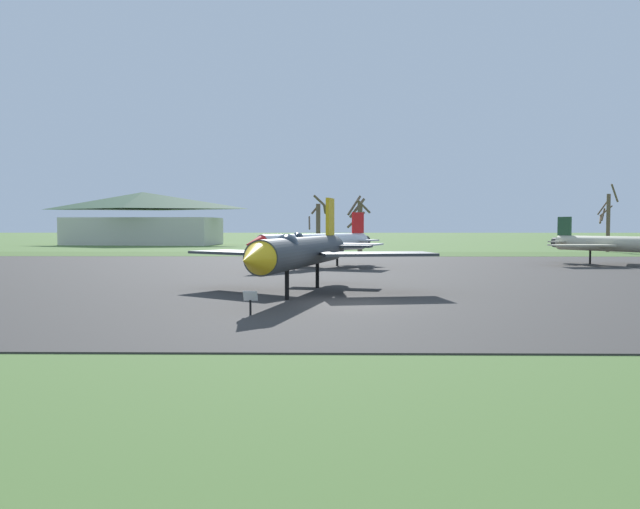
{
  "coord_description": "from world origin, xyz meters",
  "views": [
    {
      "loc": [
        -0.95,
        -26.25,
        3.31
      ],
      "look_at": [
        -1.54,
        13.63,
        1.51
      ],
      "focal_mm": 34.97,
      "sensor_mm": 36.0,
      "label": 1
    }
  ],
  "objects_px": {
    "jet_fighter_front_left": "(301,251)",
    "info_placard_rear_center": "(253,265)",
    "info_placard_front_left": "(250,301)",
    "jet_fighter_rear_left": "(620,244)",
    "visitor_building": "(143,219)",
    "jet_fighter_rear_center": "(314,242)"
  },
  "relations": [
    {
      "from": "info_placard_front_left",
      "to": "jet_fighter_rear_left",
      "type": "relative_size",
      "value": 0.08
    },
    {
      "from": "jet_fighter_rear_center",
      "to": "visitor_building",
      "type": "xyz_separation_m",
      "value": [
        -32.57,
        63.09,
        2.66
      ]
    },
    {
      "from": "info_placard_rear_center",
      "to": "info_placard_front_left",
      "type": "bearing_deg",
      "value": -83.32
    },
    {
      "from": "jet_fighter_front_left",
      "to": "info_placard_rear_center",
      "type": "distance_m",
      "value": 13.11
    },
    {
      "from": "jet_fighter_front_left",
      "to": "jet_fighter_rear_left",
      "type": "distance_m",
      "value": 33.7
    },
    {
      "from": "jet_fighter_front_left",
      "to": "jet_fighter_rear_left",
      "type": "bearing_deg",
      "value": 40.9
    },
    {
      "from": "jet_fighter_rear_center",
      "to": "info_placard_rear_center",
      "type": "relative_size",
      "value": 11.41
    },
    {
      "from": "jet_fighter_front_left",
      "to": "visitor_building",
      "type": "bearing_deg",
      "value": 111.43
    },
    {
      "from": "jet_fighter_rear_left",
      "to": "visitor_building",
      "type": "height_order",
      "value": "visitor_building"
    },
    {
      "from": "info_placard_rear_center",
      "to": "jet_fighter_rear_left",
      "type": "distance_m",
      "value": 30.89
    },
    {
      "from": "info_placard_front_left",
      "to": "visitor_building",
      "type": "xyz_separation_m",
      "value": [
        -30.85,
        89.68,
        4.13
      ]
    },
    {
      "from": "info_placard_rear_center",
      "to": "visitor_building",
      "type": "xyz_separation_m",
      "value": [
        -28.56,
        70.14,
        4.02
      ]
    },
    {
      "from": "jet_fighter_front_left",
      "to": "visitor_building",
      "type": "relative_size",
      "value": 0.52
    },
    {
      "from": "jet_fighter_rear_center",
      "to": "visitor_building",
      "type": "distance_m",
      "value": 71.05
    },
    {
      "from": "info_placard_rear_center",
      "to": "jet_fighter_rear_left",
      "type": "xyz_separation_m",
      "value": [
        29.33,
        9.61,
        1.19
      ]
    },
    {
      "from": "jet_fighter_front_left",
      "to": "info_placard_rear_center",
      "type": "bearing_deg",
      "value": 107.21
    },
    {
      "from": "jet_fighter_rear_left",
      "to": "visitor_building",
      "type": "distance_m",
      "value": 83.8
    },
    {
      "from": "info_placard_front_left",
      "to": "jet_fighter_rear_left",
      "type": "height_order",
      "value": "jet_fighter_rear_left"
    },
    {
      "from": "info_placard_rear_center",
      "to": "visitor_building",
      "type": "distance_m",
      "value": 75.84
    },
    {
      "from": "info_placard_front_left",
      "to": "jet_fighter_rear_left",
      "type": "xyz_separation_m",
      "value": [
        27.04,
        29.15,
        1.3
      ]
    },
    {
      "from": "jet_fighter_rear_center",
      "to": "jet_fighter_front_left",
      "type": "bearing_deg",
      "value": -90.46
    },
    {
      "from": "jet_fighter_rear_center",
      "to": "info_placard_rear_center",
      "type": "height_order",
      "value": "jet_fighter_rear_center"
    }
  ]
}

